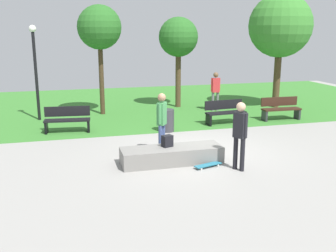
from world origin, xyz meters
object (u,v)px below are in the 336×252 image
(skateboard_by_ledge, at_px, (208,165))
(park_bench_near_lamppost, at_px, (67,119))
(skater_watching, at_px, (162,118))
(park_bench_near_path, at_px, (281,108))
(tree_slender_maple, at_px, (178,38))
(lamp_post, at_px, (35,63))
(tree_tall_oak, at_px, (280,26))
(park_bench_center_lawn, at_px, (225,112))
(pedestrian_with_backpack, at_px, (215,88))
(tree_broad_elm, at_px, (99,28))
(concrete_ledge, at_px, (172,155))
(trash_bin, at_px, (167,120))
(skateboard_spare, at_px, (208,154))
(backpack_on_ledge, at_px, (167,141))
(skater_performing_trick, at_px, (240,131))

(skateboard_by_ledge, distance_m, park_bench_near_lamppost, 6.00)
(skater_watching, bearing_deg, park_bench_near_path, 28.54)
(tree_slender_maple, relative_size, lamp_post, 1.11)
(tree_tall_oak, relative_size, tree_slender_maple, 1.25)
(skater_watching, bearing_deg, skateboard_by_ledge, -59.41)
(park_bench_center_lawn, bearing_deg, park_bench_near_path, 1.73)
(lamp_post, height_order, pedestrian_with_backpack, lamp_post)
(park_bench_center_lawn, xyz_separation_m, tree_broad_elm, (-4.44, 3.07, 3.16))
(concrete_ledge, bearing_deg, trash_bin, 77.33)
(skateboard_spare, height_order, tree_slender_maple, tree_slender_maple)
(tree_broad_elm, bearing_deg, skateboard_spare, -70.84)
(pedestrian_with_backpack, bearing_deg, skateboard_by_ledge, -112.83)
(skateboard_spare, bearing_deg, pedestrian_with_backpack, 66.86)
(backpack_on_ledge, bearing_deg, tree_slender_maple, 50.38)
(lamp_post, xyz_separation_m, trash_bin, (4.56, -3.15, -1.92))
(skater_performing_trick, height_order, skateboard_by_ledge, skater_performing_trick)
(pedestrian_with_backpack, bearing_deg, park_bench_near_lamppost, -160.84)
(concrete_ledge, relative_size, park_bench_center_lawn, 1.70)
(park_bench_near_path, height_order, tree_slender_maple, tree_slender_maple)
(backpack_on_ledge, height_order, tree_tall_oak, tree_tall_oak)
(concrete_ledge, xyz_separation_m, park_bench_near_lamppost, (-2.70, 4.22, 0.26))
(skater_watching, height_order, lamp_post, lamp_post)
(tree_slender_maple, bearing_deg, skateboard_by_ledge, -100.93)
(park_bench_near_lamppost, distance_m, tree_broad_elm, 4.51)
(lamp_post, bearing_deg, tree_slender_maple, 11.28)
(skateboard_by_ledge, relative_size, park_bench_near_lamppost, 0.50)
(concrete_ledge, relative_size, backpack_on_ledge, 8.68)
(park_bench_center_lawn, bearing_deg, park_bench_near_lamppost, 177.71)
(skateboard_by_ledge, bearing_deg, trash_bin, 91.18)
(concrete_ledge, distance_m, lamp_post, 7.85)
(backpack_on_ledge, distance_m, pedestrian_with_backpack, 7.52)
(backpack_on_ledge, distance_m, tree_tall_oak, 10.04)
(park_bench_near_lamppost, xyz_separation_m, lamp_post, (-1.09, 2.33, 1.84))
(tree_broad_elm, distance_m, tree_tall_oak, 8.12)
(skater_watching, height_order, skateboard_spare, skater_watching)
(skateboard_spare, bearing_deg, skateboard_by_ledge, -110.60)
(park_bench_center_lawn, bearing_deg, skateboard_by_ledge, -117.81)
(backpack_on_ledge, xyz_separation_m, skater_performing_trick, (1.64, -1.08, 0.46))
(skateboard_spare, distance_m, park_bench_center_lawn, 4.27)
(skater_performing_trick, xyz_separation_m, tree_slender_maple, (0.92, 8.78, 2.14))
(park_bench_near_path, height_order, tree_broad_elm, tree_broad_elm)
(skater_performing_trick, height_order, tree_broad_elm, tree_broad_elm)
(skater_performing_trick, xyz_separation_m, skateboard_spare, (-0.37, 1.27, -1.00))
(skater_performing_trick, xyz_separation_m, skater_watching, (-1.59, 1.91, 0.00))
(skater_watching, height_order, tree_tall_oak, tree_tall_oak)
(park_bench_near_lamppost, xyz_separation_m, pedestrian_with_backpack, (6.53, 2.27, 0.57))
(backpack_on_ledge, xyz_separation_m, skateboard_by_ledge, (0.95, -0.69, -0.54))
(park_bench_center_lawn, height_order, lamp_post, lamp_post)
(skateboard_by_ledge, xyz_separation_m, skateboard_spare, (0.33, 0.88, 0.00))
(skater_watching, height_order, trash_bin, skater_watching)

